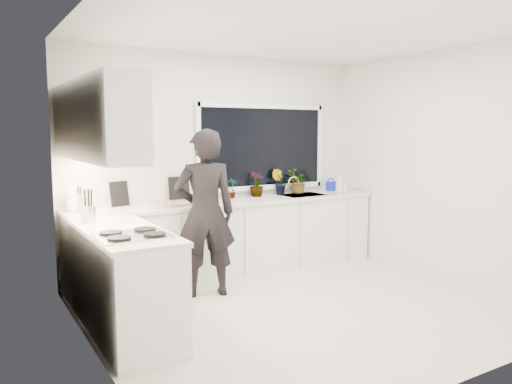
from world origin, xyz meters
TOP-DOWN VIEW (x-y plane):
  - floor at (0.00, 0.00)m, footprint 4.00×3.50m
  - wall_back at (0.00, 1.76)m, footprint 4.00×0.02m
  - wall_left at (-2.01, 0.00)m, footprint 0.02×3.50m
  - wall_right at (2.01, 0.00)m, footprint 0.02×3.50m
  - ceiling at (0.00, 0.00)m, footprint 4.00×3.50m
  - window at (0.60, 1.73)m, footprint 1.80×0.02m
  - base_cabinets_back at (0.00, 1.45)m, footprint 3.92×0.58m
  - base_cabinets_left at (-1.67, 0.35)m, footprint 0.58×1.60m
  - countertop_back at (0.00, 1.44)m, footprint 3.94×0.62m
  - countertop_left at (-1.67, 0.35)m, footprint 0.62×1.60m
  - upper_cabinets at (-1.79, 0.70)m, footprint 0.34×2.10m
  - sink at (1.05, 1.45)m, footprint 0.58×0.42m
  - faucet at (1.05, 1.65)m, footprint 0.03×0.03m
  - stovetop at (-1.69, -0.00)m, footprint 0.56×0.48m
  - person at (-0.63, 0.90)m, footprint 0.74×0.59m
  - pizza_tray at (-0.74, 1.42)m, footprint 0.52×0.39m
  - pizza at (-0.74, 1.42)m, footprint 0.47×0.34m
  - watering_can at (1.67, 1.61)m, footprint 0.15×0.15m
  - paper_towel_roll at (-1.85, 1.55)m, footprint 0.14×0.14m
  - knife_block at (-1.79, 1.59)m, footprint 0.15×0.13m
  - utensil_crock at (-1.85, 0.80)m, footprint 0.14×0.14m
  - picture_frame_large at (-1.31, 1.69)m, footprint 0.22×0.07m
  - picture_frame_small at (-0.60, 1.69)m, footprint 0.25×0.05m
  - herb_plants at (0.82, 1.61)m, footprint 1.24×0.32m
  - soap_bottles at (1.59, 1.30)m, footprint 0.22×0.14m

SIDE VIEW (x-z plane):
  - floor at x=0.00m, z-range -0.02..0.00m
  - base_cabinets_back at x=0.00m, z-range 0.00..0.88m
  - base_cabinets_left at x=-1.67m, z-range 0.00..0.88m
  - sink at x=1.05m, z-range 0.80..0.94m
  - person at x=-0.63m, z-range 0.00..1.78m
  - countertop_back at x=0.00m, z-range 0.88..0.92m
  - countertop_left at x=-1.67m, z-range 0.88..0.92m
  - stovetop at x=-1.69m, z-range 0.92..0.95m
  - pizza_tray at x=-0.74m, z-range 0.92..0.95m
  - pizza at x=-0.74m, z-range 0.95..0.96m
  - watering_can at x=1.67m, z-range 0.92..1.05m
  - utensil_crock at x=-1.85m, z-range 0.92..1.08m
  - faucet at x=1.05m, z-range 0.92..1.14m
  - knife_block at x=-1.79m, z-range 0.92..1.14m
  - paper_towel_roll at x=-1.85m, z-range 0.92..1.18m
  - soap_bottles at x=1.59m, z-range 0.91..1.20m
  - picture_frame_large at x=-1.31m, z-range 0.92..1.20m
  - picture_frame_small at x=-0.60m, z-range 0.92..1.22m
  - herb_plants at x=0.82m, z-range 0.91..1.25m
  - wall_back at x=0.00m, z-range 0.00..2.70m
  - wall_left at x=-2.01m, z-range 0.00..2.70m
  - wall_right at x=2.01m, z-range 0.00..2.70m
  - window at x=0.60m, z-range 1.05..2.05m
  - upper_cabinets at x=-1.79m, z-range 1.50..2.20m
  - ceiling at x=0.00m, z-range 2.70..2.72m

